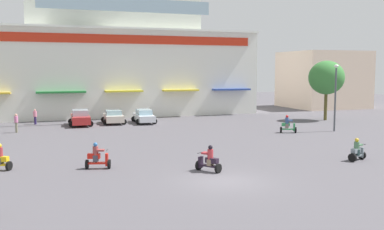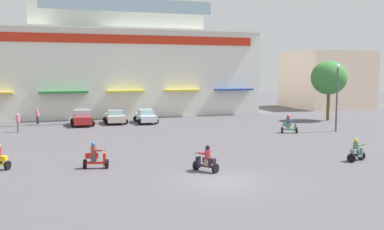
{
  "view_description": "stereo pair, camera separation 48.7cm",
  "coord_description": "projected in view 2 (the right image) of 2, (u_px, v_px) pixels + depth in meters",
  "views": [
    {
      "loc": [
        -8.57,
        -19.89,
        5.61
      ],
      "look_at": [
        2.4,
        12.04,
        2.09
      ],
      "focal_mm": 40.89,
      "sensor_mm": 36.0,
      "label": 1
    },
    {
      "loc": [
        -8.1,
        -20.05,
        5.61
      ],
      "look_at": [
        2.4,
        12.04,
        2.09
      ],
      "focal_mm": 40.89,
      "sensor_mm": 36.0,
      "label": 2
    }
  ],
  "objects": [
    {
      "name": "parked_car_2",
      "position": [
        146.0,
        116.0,
        46.05
      ],
      "size": [
        2.35,
        4.51,
        1.43
      ],
      "color": "silver",
      "rests_on": "ground"
    },
    {
      "name": "parked_car_1",
      "position": [
        115.0,
        117.0,
        45.55
      ],
      "size": [
        2.51,
        4.09,
        1.4
      ],
      "color": "beige",
      "rests_on": "ground"
    },
    {
      "name": "pedestrian_1",
      "position": [
        37.0,
        116.0,
        44.94
      ],
      "size": [
        0.45,
        0.45,
        1.57
      ],
      "color": "#2A1D52",
      "rests_on": "ground"
    },
    {
      "name": "ground_plane",
      "position": [
        159.0,
        141.0,
        34.33
      ],
      "size": [
        128.0,
        128.0,
        0.0
      ],
      "primitive_type": "plane",
      "color": "#514E54"
    },
    {
      "name": "streetlamp_near",
      "position": [
        337.0,
        92.0,
        39.31
      ],
      "size": [
        0.4,
        0.4,
        6.06
      ],
      "color": "#474C51",
      "rests_on": "ground"
    },
    {
      "name": "scooter_rider_3",
      "position": [
        289.0,
        126.0,
        38.74
      ],
      "size": [
        1.5,
        1.09,
        1.59
      ],
      "color": "black",
      "rests_on": "ground"
    },
    {
      "name": "plaza_tree_1",
      "position": [
        329.0,
        78.0,
        47.94
      ],
      "size": [
        4.0,
        3.71,
        6.58
      ],
      "color": "brown",
      "rests_on": "ground"
    },
    {
      "name": "flank_building_right",
      "position": [
        326.0,
        80.0,
        64.59
      ],
      "size": [
        10.35,
        10.01,
        8.22
      ],
      "color": "beige",
      "rests_on": "ground"
    },
    {
      "name": "pedestrian_0",
      "position": [
        18.0,
        121.0,
        39.1
      ],
      "size": [
        0.45,
        0.45,
        1.71
      ],
      "color": "#78745C",
      "rests_on": "ground"
    },
    {
      "name": "scooter_rider_0",
      "position": [
        206.0,
        161.0,
        24.06
      ],
      "size": [
        1.24,
        1.49,
        1.48
      ],
      "color": "black",
      "rests_on": "ground"
    },
    {
      "name": "colonial_building",
      "position": [
        115.0,
        47.0,
        55.03
      ],
      "size": [
        34.56,
        16.03,
        19.83
      ],
      "color": "white",
      "rests_on": "ground"
    },
    {
      "name": "scooter_rider_1",
      "position": [
        356.0,
        152.0,
        26.84
      ],
      "size": [
        1.4,
        0.97,
        1.41
      ],
      "color": "black",
      "rests_on": "ground"
    },
    {
      "name": "scooter_rider_4",
      "position": [
        95.0,
        157.0,
        24.85
      ],
      "size": [
        1.48,
        0.88,
        1.51
      ],
      "color": "black",
      "rests_on": "ground"
    },
    {
      "name": "parked_car_0",
      "position": [
        82.0,
        118.0,
        44.03
      ],
      "size": [
        2.41,
        4.39,
        1.59
      ],
      "color": "#B22526",
      "rests_on": "ground"
    }
  ]
}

